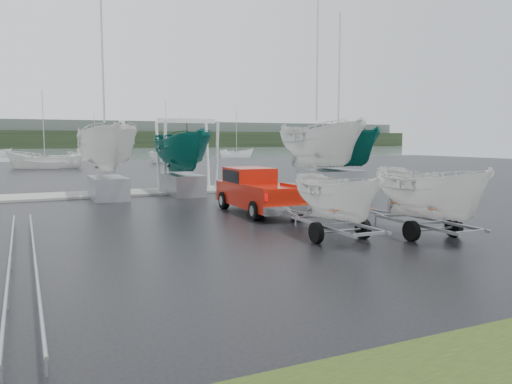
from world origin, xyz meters
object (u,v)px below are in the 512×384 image
pickup_truck (255,189)px  trailer_parked (431,148)px  boat_hoist (187,144)px  trailer_hitched (338,158)px

pickup_truck → trailer_parked: trailer_parked is taller
trailer_parked → boat_hoist: bearing=100.9°
trailer_hitched → boat_hoist: trailer_hitched is taller
trailer_parked → boat_hoist: size_ratio=1.20×
pickup_truck → boat_hoist: bearing=92.1°
trailer_hitched → boat_hoist: 15.31m
pickup_truck → trailer_hitched: trailer_hitched is taller
trailer_hitched → trailer_parked: trailer_parked is taller
trailer_hitched → boat_hoist: bearing=91.3°
pickup_truck → trailer_hitched: (-0.22, -6.15, 1.49)m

